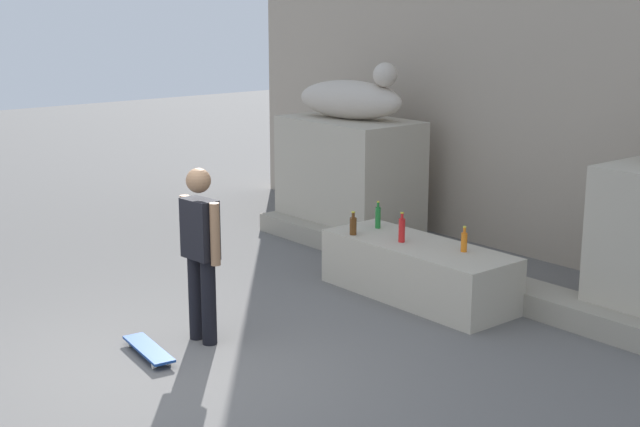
# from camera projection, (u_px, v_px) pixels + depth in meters

# --- Properties ---
(ground_plane) EXTENTS (40.00, 40.00, 0.00)m
(ground_plane) POSITION_uv_depth(u_px,v_px,m) (162.00, 372.00, 7.76)
(ground_plane) COLOR #605E5B
(facade_wall) EXTENTS (11.35, 0.60, 5.66)m
(facade_wall) POSITION_uv_depth(u_px,v_px,m) (571.00, 29.00, 10.63)
(facade_wall) COLOR tan
(facade_wall) RESTS_ON ground_plane
(pedestal_left) EXTENTS (1.88, 1.15, 1.60)m
(pedestal_left) POSITION_uv_depth(u_px,v_px,m) (349.00, 177.00, 12.20)
(pedestal_left) COLOR #B7AD99
(pedestal_left) RESTS_ON ground_plane
(statue_reclining_left) EXTENTS (1.69, 0.93, 0.78)m
(statue_reclining_left) POSITION_uv_depth(u_px,v_px,m) (352.00, 98.00, 11.92)
(statue_reclining_left) COLOR beige
(statue_reclining_left) RESTS_ON pedestal_left
(ledge_block) EXTENTS (2.25, 0.83, 0.61)m
(ledge_block) POSITION_uv_depth(u_px,v_px,m) (418.00, 271.00, 9.65)
(ledge_block) COLOR #B7AD99
(ledge_block) RESTS_ON ground_plane
(skater) EXTENTS (0.54, 0.23, 1.67)m
(skater) POSITION_uv_depth(u_px,v_px,m) (201.00, 247.00, 8.26)
(skater) COLOR black
(skater) RESTS_ON ground_plane
(skateboard) EXTENTS (0.82, 0.30, 0.08)m
(skateboard) POSITION_uv_depth(u_px,v_px,m) (148.00, 349.00, 8.10)
(skateboard) COLOR navy
(skateboard) RESTS_ON ground_plane
(bottle_orange) EXTENTS (0.07, 0.07, 0.27)m
(bottle_orange) POSITION_uv_depth(u_px,v_px,m) (464.00, 241.00, 9.24)
(bottle_orange) COLOR orange
(bottle_orange) RESTS_ON ledge_block
(bottle_red) EXTENTS (0.07, 0.07, 0.33)m
(bottle_red) POSITION_uv_depth(u_px,v_px,m) (402.00, 230.00, 9.61)
(bottle_red) COLOR red
(bottle_red) RESTS_ON ledge_block
(bottle_green) EXTENTS (0.06, 0.06, 0.32)m
(bottle_green) POSITION_uv_depth(u_px,v_px,m) (378.00, 217.00, 10.20)
(bottle_green) COLOR #1E722D
(bottle_green) RESTS_ON ledge_block
(bottle_brown) EXTENTS (0.08, 0.08, 0.27)m
(bottle_brown) POSITION_uv_depth(u_px,v_px,m) (353.00, 225.00, 9.92)
(bottle_brown) COLOR #593314
(bottle_brown) RESTS_ON ledge_block
(stair_step) EXTENTS (6.93, 0.50, 0.24)m
(stair_step) POSITION_uv_depth(u_px,v_px,m) (457.00, 275.00, 10.09)
(stair_step) COLOR gray
(stair_step) RESTS_ON ground_plane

